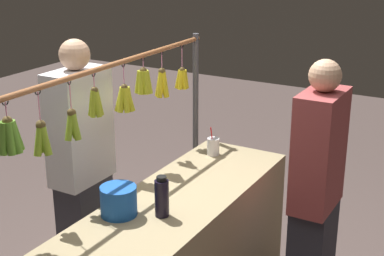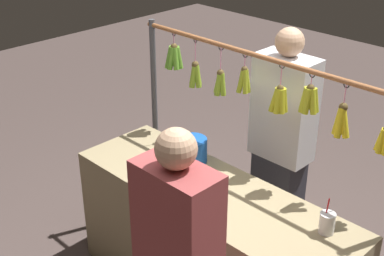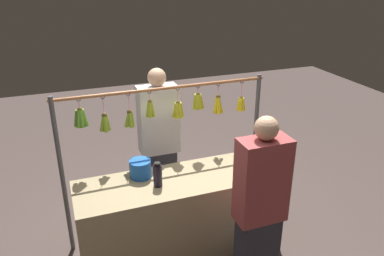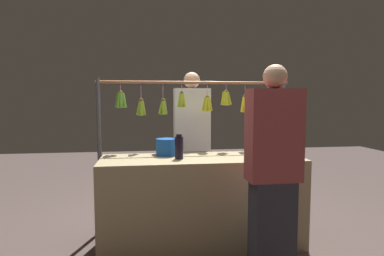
{
  "view_description": "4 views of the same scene",
  "coord_description": "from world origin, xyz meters",
  "views": [
    {
      "loc": [
        2.59,
        1.59,
        2.35
      ],
      "look_at": [
        -0.19,
        0.0,
        1.25
      ],
      "focal_mm": 53.22,
      "sensor_mm": 36.0,
      "label": 1
    },
    {
      "loc": [
        -1.88,
        2.05,
        2.68
      ],
      "look_at": [
        0.17,
        0.0,
        1.24
      ],
      "focal_mm": 50.2,
      "sensor_mm": 36.0,
      "label": 2
    },
    {
      "loc": [
        0.97,
        2.95,
        2.72
      ],
      "look_at": [
        -0.12,
        0.0,
        1.37
      ],
      "focal_mm": 36.06,
      "sensor_mm": 36.0,
      "label": 3
    },
    {
      "loc": [
        0.52,
        3.05,
        1.43
      ],
      "look_at": [
        0.1,
        0.0,
        1.16
      ],
      "focal_mm": 30.15,
      "sensor_mm": 36.0,
      "label": 4
    }
  ],
  "objects": [
    {
      "name": "water_bottle",
      "position": [
        0.23,
        0.05,
        0.98
      ],
      "size": [
        0.08,
        0.08,
        0.24
      ],
      "color": "black",
      "rests_on": "market_counter"
    },
    {
      "name": "blue_bucket",
      "position": [
        0.33,
        -0.17,
        0.96
      ],
      "size": [
        0.2,
        0.2,
        0.17
      ],
      "primitive_type": "cylinder",
      "color": "blue",
      "rests_on": "market_counter"
    },
    {
      "name": "vendor_person",
      "position": [
        0.0,
        -0.71,
        0.87
      ],
      "size": [
        0.42,
        0.23,
        1.75
      ],
      "color": "#2D2D38",
      "rests_on": "ground"
    },
    {
      "name": "drink_cup",
      "position": [
        -0.73,
        -0.14,
        0.93
      ],
      "size": [
        0.09,
        0.09,
        0.21
      ],
      "color": "silver",
      "rests_on": "market_counter"
    },
    {
      "name": "customer_person",
      "position": [
        -0.44,
        0.7,
        0.84
      ],
      "size": [
        0.4,
        0.22,
        1.7
      ],
      "color": "#2D2D38",
      "rests_on": "ground"
    },
    {
      "name": "ground_plane",
      "position": [
        0.0,
        0.0,
        0.0
      ],
      "size": [
        12.0,
        12.0,
        0.0
      ],
      "primitive_type": "plane",
      "color": "#4F403C"
    },
    {
      "name": "market_counter",
      "position": [
        0.0,
        0.0,
        0.44
      ],
      "size": [
        1.94,
        0.63,
        0.87
      ],
      "primitive_type": "cube",
      "color": "tan",
      "rests_on": "ground"
    },
    {
      "name": "display_rack",
      "position": [
        0.02,
        -0.45,
        1.23
      ],
      "size": [
        2.12,
        0.14,
        1.66
      ],
      "color": "#4C4C51",
      "rests_on": "ground"
    }
  ]
}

